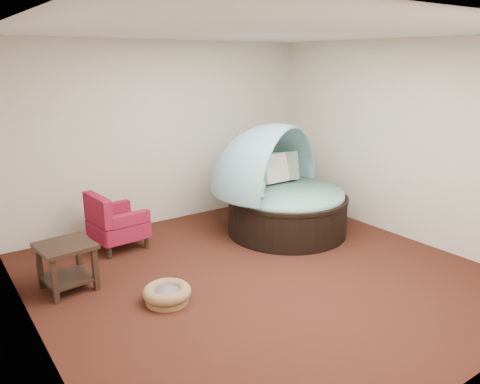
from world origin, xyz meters
TOP-DOWN VIEW (x-y plane):
  - floor at (0.00, 0.00)m, footprint 5.00×5.00m
  - wall_back at (0.00, 2.50)m, footprint 5.00×0.00m
  - wall_front at (0.00, -2.50)m, footprint 5.00×0.00m
  - wall_left at (-2.50, 0.00)m, footprint 0.00×5.00m
  - wall_right at (2.50, 0.00)m, footprint 0.00×5.00m
  - ceiling at (0.00, 0.00)m, footprint 5.00×5.00m
  - canopy_daybed at (1.15, 1.03)m, footprint 2.37×2.34m
  - pet_basket at (-1.22, 0.07)m, footprint 0.64×0.64m
  - red_armchair at (-1.13, 1.82)m, footprint 0.73×0.73m
  - side_table at (-2.00, 0.98)m, footprint 0.63×0.63m

SIDE VIEW (x-z plane):
  - floor at x=0.00m, z-range 0.00..0.00m
  - pet_basket at x=-1.22m, z-range 0.00..0.18m
  - side_table at x=-2.00m, z-range 0.08..0.63m
  - red_armchair at x=-1.13m, z-range -0.03..0.77m
  - canopy_daybed at x=1.15m, z-range -0.06..1.57m
  - wall_back at x=0.00m, z-range -1.10..3.90m
  - wall_front at x=0.00m, z-range -1.10..3.90m
  - wall_left at x=-2.50m, z-range -1.10..3.90m
  - wall_right at x=2.50m, z-range -1.10..3.90m
  - ceiling at x=0.00m, z-range 2.80..2.80m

